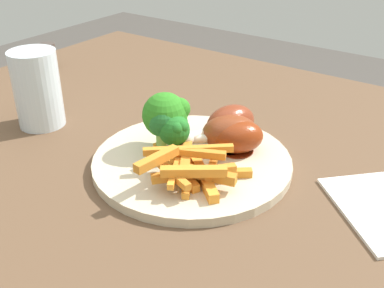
# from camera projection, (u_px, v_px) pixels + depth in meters

# --- Properties ---
(dining_table) EXTENTS (1.13, 0.86, 0.75)m
(dining_table) POSITION_uv_depth(u_px,v_px,m) (212.00, 243.00, 0.62)
(dining_table) COLOR brown
(dining_table) RESTS_ON ground_plane
(dinner_plate) EXTENTS (0.25, 0.25, 0.01)m
(dinner_plate) POSITION_uv_depth(u_px,v_px,m) (192.00, 162.00, 0.60)
(dinner_plate) COLOR beige
(dinner_plate) RESTS_ON dining_table
(broccoli_floret_front) EXTENTS (0.06, 0.06, 0.08)m
(broccoli_floret_front) POSITION_uv_depth(u_px,v_px,m) (166.00, 114.00, 0.60)
(broccoli_floret_front) COLOR #84B351
(broccoli_floret_front) RESTS_ON dinner_plate
(broccoli_floret_middle) EXTENTS (0.04, 0.04, 0.06)m
(broccoli_floret_middle) POSITION_uv_depth(u_px,v_px,m) (175.00, 130.00, 0.58)
(broccoli_floret_middle) COLOR #92BE50
(broccoli_floret_middle) RESTS_ON dinner_plate
(broccoli_floret_back) EXTENTS (0.05, 0.05, 0.07)m
(broccoli_floret_back) POSITION_uv_depth(u_px,v_px,m) (165.00, 120.00, 0.59)
(broccoli_floret_back) COLOR #86BD52
(broccoli_floret_back) RESTS_ON dinner_plate
(carrot_fries_pile) EXTENTS (0.14, 0.15, 0.04)m
(carrot_fries_pile) POSITION_uv_depth(u_px,v_px,m) (191.00, 167.00, 0.54)
(carrot_fries_pile) COLOR orange
(carrot_fries_pile) RESTS_ON dinner_plate
(chicken_drumstick_near) EXTENTS (0.11, 0.10, 0.04)m
(chicken_drumstick_near) POSITION_uv_depth(u_px,v_px,m) (230.00, 136.00, 0.60)
(chicken_drumstick_near) COLOR #591A09
(chicken_drumstick_near) RESTS_ON dinner_plate
(chicken_drumstick_far) EXTENTS (0.11, 0.10, 0.05)m
(chicken_drumstick_far) POSITION_uv_depth(u_px,v_px,m) (227.00, 133.00, 0.60)
(chicken_drumstick_far) COLOR #58200F
(chicken_drumstick_far) RESTS_ON dinner_plate
(chicken_drumstick_extra) EXTENTS (0.07, 0.12, 0.05)m
(chicken_drumstick_extra) POSITION_uv_depth(u_px,v_px,m) (228.00, 125.00, 0.62)
(chicken_drumstick_extra) COLOR #581D10
(chicken_drumstick_extra) RESTS_ON dinner_plate
(water_glass) EXTENTS (0.07, 0.07, 0.11)m
(water_glass) POSITION_uv_depth(u_px,v_px,m) (37.00, 89.00, 0.68)
(water_glass) COLOR silver
(water_glass) RESTS_ON dining_table
(pepper_shaker) EXTENTS (0.03, 0.03, 0.05)m
(pepper_shaker) POSITION_uv_depth(u_px,v_px,m) (48.00, 56.00, 0.92)
(pepper_shaker) COLOR #423833
(pepper_shaker) RESTS_ON dining_table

